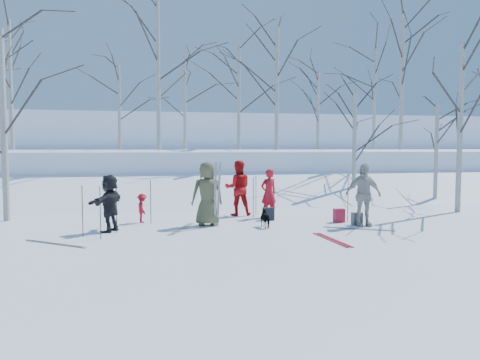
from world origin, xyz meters
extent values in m
plane|color=white|center=(0.00, 0.00, 0.00)|extent=(120.00, 120.00, 0.00)
cube|color=white|center=(0.00, 7.00, 0.15)|extent=(70.00, 9.49, 4.12)
cube|color=white|center=(0.00, 17.00, 1.00)|extent=(70.00, 18.00, 2.20)
cube|color=white|center=(0.00, 38.00, 2.00)|extent=(90.00, 30.00, 6.00)
imported|color=#4C4C2D|center=(-1.12, 0.88, 0.95)|extent=(0.94, 0.62, 1.90)
imported|color=#B7111C|center=(1.09, 2.09, 0.80)|extent=(0.67, 0.54, 1.61)
imported|color=#B40D0F|center=(0.18, 2.74, 0.94)|extent=(0.97, 0.78, 1.87)
imported|color=#B7111C|center=(-3.02, 1.81, 0.45)|extent=(0.43, 0.63, 0.90)
imported|color=beige|center=(3.35, -0.16, 0.93)|extent=(1.11, 0.51, 1.86)
imported|color=black|center=(-3.88, 0.44, 0.79)|extent=(1.08, 1.52, 1.58)
imported|color=black|center=(0.52, 0.22, 0.26)|extent=(0.39, 0.65, 0.52)
cube|color=silver|center=(-0.91, 0.64, 0.95)|extent=(0.08, 0.16, 1.90)
cube|color=silver|center=(-0.81, 0.64, 0.95)|extent=(0.13, 0.23, 1.89)
cylinder|color=black|center=(-2.76, 1.57, 0.67)|extent=(0.02, 0.02, 1.34)
cylinder|color=black|center=(0.58, 2.13, 0.67)|extent=(0.02, 0.02, 1.34)
cylinder|color=black|center=(-4.52, -0.22, 0.67)|extent=(0.02, 0.02, 1.34)
cylinder|color=black|center=(3.52, 0.46, 0.67)|extent=(0.02, 0.02, 1.34)
cylinder|color=black|center=(0.82, 2.77, 0.67)|extent=(0.02, 0.02, 1.34)
cylinder|color=black|center=(-4.04, -0.59, 0.67)|extent=(0.02, 0.02, 1.34)
cylinder|color=black|center=(3.27, 0.70, 0.67)|extent=(0.02, 0.02, 1.34)
cylinder|color=black|center=(-3.69, 0.21, 0.67)|extent=(0.02, 0.02, 1.34)
cube|color=#B01B31|center=(2.97, 0.67, 0.21)|extent=(0.32, 0.22, 0.42)
cube|color=#4F5156|center=(3.27, 0.06, 0.19)|extent=(0.30, 0.20, 0.38)
cube|color=black|center=(0.93, 1.51, 0.20)|extent=(0.34, 0.24, 0.40)
camera|label=1|loc=(-2.93, -12.80, 2.32)|focal=35.00mm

